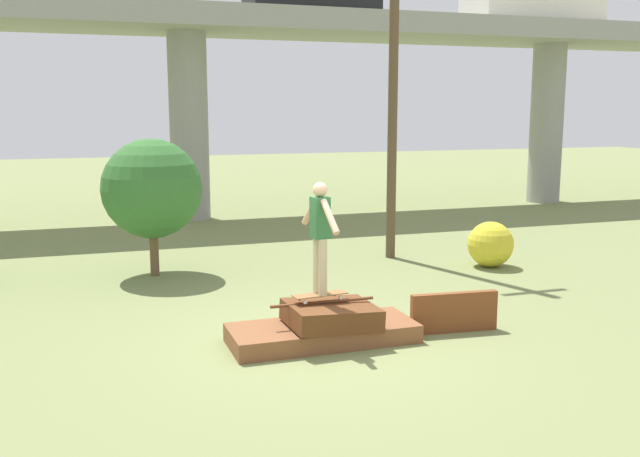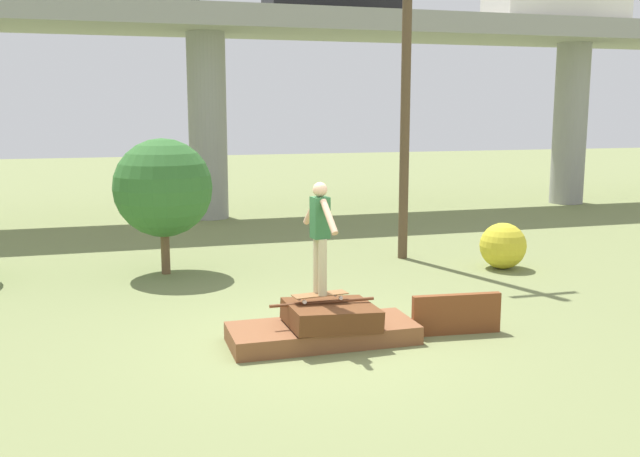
# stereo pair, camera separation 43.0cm
# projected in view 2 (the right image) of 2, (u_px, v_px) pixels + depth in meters

# --- Properties ---
(ground_plane) EXTENTS (80.00, 80.00, 0.00)m
(ground_plane) POSITION_uv_depth(u_px,v_px,m) (322.00, 342.00, 9.82)
(ground_plane) COLOR olive
(scrap_pile) EXTENTS (2.57, 1.08, 0.59)m
(scrap_pile) POSITION_uv_depth(u_px,v_px,m) (325.00, 327.00, 9.77)
(scrap_pile) COLOR brown
(scrap_pile) RESTS_ON ground_plane
(scrap_plank_loose) EXTENTS (1.30, 0.23, 0.58)m
(scrap_plank_loose) POSITION_uv_depth(u_px,v_px,m) (456.00, 314.00, 10.12)
(scrap_plank_loose) COLOR brown
(scrap_plank_loose) RESTS_ON ground_plane
(skateboard) EXTENTS (0.79, 0.32, 0.09)m
(skateboard) POSITION_uv_depth(u_px,v_px,m) (320.00, 295.00, 9.74)
(skateboard) COLOR brown
(skateboard) RESTS_ON scrap_pile
(skater) EXTENTS (0.24, 1.06, 1.53)m
(skater) POSITION_uv_depth(u_px,v_px,m) (320.00, 231.00, 9.59)
(skater) COLOR #C6B78E
(skater) RESTS_ON skateboard
(highway_overpass) EXTENTS (44.00, 3.56, 5.91)m
(highway_overpass) POSITION_uv_depth(u_px,v_px,m) (205.00, 39.00, 20.10)
(highway_overpass) COLOR gray
(highway_overpass) RESTS_ON ground_plane
(car_on_overpass_far_right) EXTENTS (4.43, 1.87, 1.56)m
(car_on_overpass_far_right) POSITION_uv_depth(u_px,v_px,m) (554.00, 3.00, 22.96)
(car_on_overpass_far_right) COLOR silver
(car_on_overpass_far_right) RESTS_ON highway_overpass
(utility_pole) EXTENTS (1.30, 0.20, 8.83)m
(utility_pole) POSITION_uv_depth(u_px,v_px,m) (407.00, 41.00, 14.58)
(utility_pole) COLOR brown
(utility_pole) RESTS_ON ground_plane
(tree_behind_left) EXTENTS (1.89, 1.89, 2.63)m
(tree_behind_left) POSITION_uv_depth(u_px,v_px,m) (163.00, 188.00, 13.60)
(tree_behind_left) COLOR brown
(tree_behind_left) RESTS_ON ground_plane
(bush_yellow_flowering) EXTENTS (0.92, 0.92, 0.92)m
(bush_yellow_flowering) POSITION_uv_depth(u_px,v_px,m) (503.00, 246.00, 14.26)
(bush_yellow_flowering) COLOR gold
(bush_yellow_flowering) RESTS_ON ground_plane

